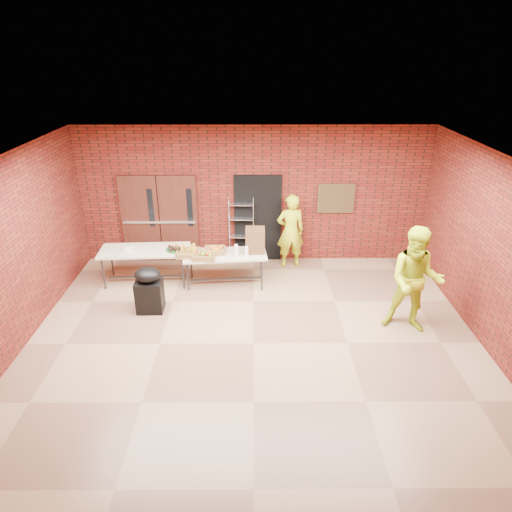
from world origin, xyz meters
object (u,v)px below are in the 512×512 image
(table_right, at_px, (225,256))
(volunteer_woman, at_px, (291,231))
(wire_rack, at_px, (241,231))
(coffee_dispenser, at_px, (255,240))
(covered_grill, at_px, (149,290))
(table_left, at_px, (145,252))
(volunteer_man, at_px, (415,281))

(table_right, bearing_deg, volunteer_woman, 26.64)
(wire_rack, xyz_separation_m, coffee_dispenser, (0.32, -1.00, 0.20))
(table_right, distance_m, covered_grill, 1.80)
(table_left, bearing_deg, table_right, -6.26)
(wire_rack, bearing_deg, volunteer_woman, -7.84)
(coffee_dispenser, distance_m, volunteer_woman, 1.14)
(coffee_dispenser, bearing_deg, table_left, -179.68)
(covered_grill, bearing_deg, wire_rack, 50.63)
(coffee_dispenser, xyz_separation_m, volunteer_woman, (0.82, 0.78, -0.11))
(coffee_dispenser, bearing_deg, wire_rack, 107.72)
(coffee_dispenser, bearing_deg, table_right, -169.72)
(wire_rack, xyz_separation_m, covered_grill, (-1.74, -2.20, -0.33))
(table_left, bearing_deg, volunteer_man, -22.28)
(wire_rack, height_order, volunteer_woman, volunteer_woman)
(wire_rack, relative_size, covered_grill, 1.72)
(table_right, distance_m, volunteer_woman, 1.73)
(wire_rack, height_order, covered_grill, wire_rack)
(table_left, distance_m, covered_grill, 1.25)
(table_left, xyz_separation_m, covered_grill, (0.31, -1.18, -0.25))
(volunteer_man, bearing_deg, table_left, 177.52)
(table_right, bearing_deg, covered_grill, -147.74)
(covered_grill, xyz_separation_m, volunteer_woman, (2.88, 1.98, 0.42))
(volunteer_woman, bearing_deg, wire_rack, -19.18)
(volunteer_woman, bearing_deg, table_left, 5.77)
(coffee_dispenser, height_order, covered_grill, coffee_dispenser)
(wire_rack, xyz_separation_m, table_right, (-0.32, -1.12, -0.13))
(table_left, height_order, table_right, table_left)
(covered_grill, height_order, volunteer_woman, volunteer_woman)
(table_right, bearing_deg, coffee_dispenser, 5.29)
(table_left, relative_size, coffee_dispenser, 3.65)
(table_right, height_order, coffee_dispenser, coffee_dispenser)
(volunteer_woman, bearing_deg, table_right, 23.41)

